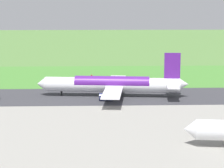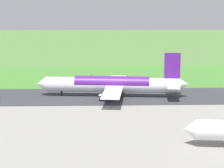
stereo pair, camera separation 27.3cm
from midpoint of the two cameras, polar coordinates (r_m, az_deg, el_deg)
The scene contains 7 objects.
ground_plane at distance 155.28m, azimuth -2.98°, elevation -1.65°, with size 800.00×800.00×0.00m, color #547F3D.
runway_asphalt at distance 155.27m, azimuth -2.98°, elevation -1.64°, with size 600.00×29.15×0.06m, color #38383D.
apron_concrete at distance 102.42m, azimuth -3.52°, elevation -8.09°, with size 440.00×110.00×0.05m, color gray.
grass_verge_foreground at distance 190.88m, azimuth -2.79°, elevation 0.64°, with size 600.00×80.00×0.04m, color #478534.
airliner_main at distance 154.45m, azimuth 0.19°, elevation -0.06°, with size 54.14×44.39×15.88m.
no_stopping_sign at distance 187.71m, azimuth -2.64°, elevation 0.92°, with size 0.60×0.10×2.42m.
traffic_cone_orange at distance 191.05m, azimuth -4.55°, elevation 0.71°, with size 0.40×0.40×0.55m, color orange.
Camera 2 is at (-3.07, 151.79, 32.62)m, focal length 69.77 mm.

